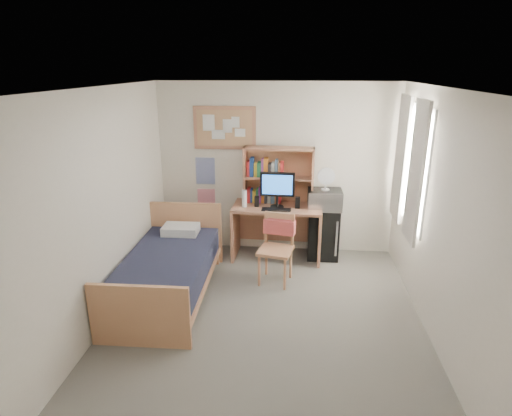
# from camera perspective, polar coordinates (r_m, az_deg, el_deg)

# --- Properties ---
(floor) EXTENTS (3.60, 4.20, 0.02)m
(floor) POSITION_cam_1_polar(r_m,az_deg,el_deg) (5.14, 1.22, -14.78)
(floor) COLOR gray
(floor) RESTS_ON ground
(ceiling) EXTENTS (3.60, 4.20, 0.02)m
(ceiling) POSITION_cam_1_polar(r_m,az_deg,el_deg) (4.30, 1.47, 15.72)
(ceiling) COLOR white
(ceiling) RESTS_ON wall_back
(wall_back) EXTENTS (3.60, 0.04, 2.60)m
(wall_back) POSITION_cam_1_polar(r_m,az_deg,el_deg) (6.57, 2.70, 5.18)
(wall_back) COLOR white
(wall_back) RESTS_ON floor
(wall_front) EXTENTS (3.60, 0.04, 2.60)m
(wall_front) POSITION_cam_1_polar(r_m,az_deg,el_deg) (2.67, -2.14, -15.83)
(wall_front) COLOR white
(wall_front) RESTS_ON floor
(wall_left) EXTENTS (0.04, 4.20, 2.60)m
(wall_left) POSITION_cam_1_polar(r_m,az_deg,el_deg) (5.01, -19.67, -0.15)
(wall_left) COLOR white
(wall_left) RESTS_ON floor
(wall_right) EXTENTS (0.04, 4.20, 2.60)m
(wall_right) POSITION_cam_1_polar(r_m,az_deg,el_deg) (4.78, 23.39, -1.46)
(wall_right) COLOR white
(wall_right) RESTS_ON floor
(window_unit) EXTENTS (0.10, 1.40, 1.70)m
(window_unit) POSITION_cam_1_polar(r_m,az_deg,el_deg) (5.80, 19.88, 5.36)
(window_unit) COLOR white
(window_unit) RESTS_ON wall_right
(curtain_left) EXTENTS (0.04, 0.55, 1.70)m
(curtain_left) POSITION_cam_1_polar(r_m,az_deg,el_deg) (5.41, 20.55, 4.41)
(curtain_left) COLOR silver
(curtain_left) RESTS_ON wall_right
(curtain_right) EXTENTS (0.04, 0.55, 1.70)m
(curtain_right) POSITION_cam_1_polar(r_m,az_deg,el_deg) (6.17, 18.75, 6.22)
(curtain_right) COLOR silver
(curtain_right) RESTS_ON wall_right
(bulletin_board) EXTENTS (0.94, 0.03, 0.64)m
(bulletin_board) POSITION_cam_1_polar(r_m,az_deg,el_deg) (6.52, -4.21, 10.60)
(bulletin_board) COLOR tan
(bulletin_board) RESTS_ON wall_back
(poster_wave) EXTENTS (0.30, 0.01, 0.42)m
(poster_wave) POSITION_cam_1_polar(r_m,az_deg,el_deg) (6.71, -6.77, 4.93)
(poster_wave) COLOR #273B9E
(poster_wave) RESTS_ON wall_back
(poster_japan) EXTENTS (0.28, 0.01, 0.36)m
(poster_japan) POSITION_cam_1_polar(r_m,az_deg,el_deg) (6.84, -6.62, 1.09)
(poster_japan) COLOR #E1274A
(poster_japan) RESTS_ON wall_back
(desk) EXTENTS (1.34, 0.70, 0.82)m
(desk) POSITION_cam_1_polar(r_m,az_deg,el_deg) (6.50, 2.80, -3.18)
(desk) COLOR tan
(desk) RESTS_ON floor
(desk_chair) EXTENTS (0.56, 0.56, 0.94)m
(desk_chair) POSITION_cam_1_polar(r_m,az_deg,el_deg) (5.73, 2.61, -5.61)
(desk_chair) COLOR tan
(desk_chair) RESTS_ON floor
(mini_fridge) EXTENTS (0.46, 0.46, 0.78)m
(mini_fridge) POSITION_cam_1_polar(r_m,az_deg,el_deg) (6.60, 8.90, -3.24)
(mini_fridge) COLOR black
(mini_fridge) RESTS_ON floor
(bed) EXTENTS (1.05, 2.06, 0.56)m
(bed) POSITION_cam_1_polar(r_m,az_deg,el_deg) (5.58, -11.69, -8.87)
(bed) COLOR #1B1E31
(bed) RESTS_ON floor
(hutch) EXTENTS (1.05, 0.29, 0.85)m
(hutch) POSITION_cam_1_polar(r_m,az_deg,el_deg) (6.38, 3.03, 4.32)
(hutch) COLOR tan
(hutch) RESTS_ON desk
(monitor) EXTENTS (0.50, 0.05, 0.53)m
(monitor) POSITION_cam_1_polar(r_m,az_deg,el_deg) (6.22, 2.86, 2.43)
(monitor) COLOR black
(monitor) RESTS_ON desk
(keyboard) EXTENTS (0.43, 0.15, 0.02)m
(keyboard) POSITION_cam_1_polar(r_m,az_deg,el_deg) (6.17, 2.72, -0.21)
(keyboard) COLOR black
(keyboard) RESTS_ON desk
(speaker_left) EXTENTS (0.07, 0.07, 0.16)m
(speaker_left) POSITION_cam_1_polar(r_m,az_deg,el_deg) (6.31, 0.11, 0.89)
(speaker_left) COLOR black
(speaker_left) RESTS_ON desk
(speaker_right) EXTENTS (0.07, 0.07, 0.17)m
(speaker_right) POSITION_cam_1_polar(r_m,az_deg,el_deg) (6.26, 5.57, 0.72)
(speaker_right) COLOR black
(speaker_right) RESTS_ON desk
(water_bottle) EXTENTS (0.08, 0.08, 0.25)m
(water_bottle) POSITION_cam_1_polar(r_m,az_deg,el_deg) (6.28, -1.57, 1.26)
(water_bottle) COLOR white
(water_bottle) RESTS_ON desk
(hoodie) EXTENTS (0.44, 0.21, 0.20)m
(hoodie) POSITION_cam_1_polar(r_m,az_deg,el_deg) (5.81, 3.15, -2.50)
(hoodie) COLOR #DC5854
(hoodie) RESTS_ON desk_chair
(microwave) EXTENTS (0.50, 0.38, 0.29)m
(microwave) POSITION_cam_1_polar(r_m,az_deg,el_deg) (6.40, 9.14, 1.15)
(microwave) COLOR #B6B6BB
(microwave) RESTS_ON mini_fridge
(desk_fan) EXTENTS (0.25, 0.25, 0.31)m
(desk_fan) POSITION_cam_1_polar(r_m,az_deg,el_deg) (6.32, 9.28, 3.73)
(desk_fan) COLOR white
(desk_fan) RESTS_ON microwave
(pillow) EXTENTS (0.50, 0.35, 0.12)m
(pillow) POSITION_cam_1_polar(r_m,az_deg,el_deg) (6.10, -10.00, -2.84)
(pillow) COLOR white
(pillow) RESTS_ON bed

